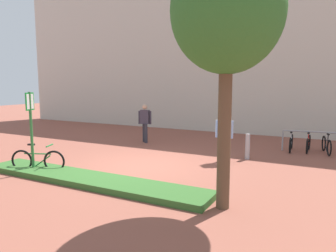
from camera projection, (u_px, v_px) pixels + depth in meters
name	position (u px, v px, depth m)	size (l,w,h in m)	color
ground_plane	(139.00, 166.00, 10.27)	(60.00, 60.00, 0.00)	brown
building_facade	(225.00, 40.00, 17.28)	(28.00, 1.20, 10.00)	beige
planter_strip	(88.00, 179.00, 8.58)	(7.00, 1.10, 0.16)	#336028
tree_sidewalk	(227.00, 13.00, 6.31)	(2.28, 2.28, 5.33)	brown
parking_sign_post	(31.00, 120.00, 9.36)	(0.12, 0.36, 2.41)	#2D7238
bike_at_sign	(38.00, 160.00, 9.59)	(1.58, 0.69, 0.86)	black
bike_rack_cluster	(326.00, 144.00, 12.15)	(3.18, 1.95, 0.83)	#99999E
bollard_steel	(248.00, 147.00, 11.18)	(0.16, 0.16, 0.90)	#ADADB2
person_shirt_blue	(224.00, 133.00, 10.68)	(0.61, 0.30, 1.72)	black
person_suited_navy	(145.00, 121.00, 14.30)	(0.59, 0.37, 1.72)	#2D2D38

